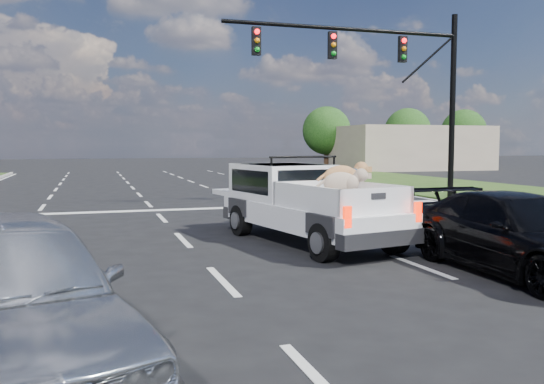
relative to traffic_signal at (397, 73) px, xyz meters
The scene contains 10 objects.
ground 13.58m from the traffic_signal, 124.43° to the right, with size 160.00×160.00×0.00m, color black.
road_markings 9.46m from the traffic_signal, 151.33° to the right, with size 17.75×60.00×0.01m.
traffic_signal is the anchor object (origin of this frame).
building_right 27.93m from the traffic_signal, 57.79° to the left, with size 12.00×7.00×3.60m, color tan.
tree_far_d 28.91m from the traffic_signal, 72.25° to the left, with size 4.20×4.20×5.40m.
tree_far_e 32.26m from the traffic_signal, 58.57° to the left, with size 4.20×4.20×5.40m.
tree_far_f 35.76m from the traffic_signal, 50.34° to the left, with size 4.20×4.20×5.40m.
pickup_truck 10.63m from the traffic_signal, 130.71° to the right, with size 2.72×5.23×1.87m.
silver_sedan 18.36m from the traffic_signal, 130.41° to the right, with size 1.84×4.57×1.56m, color #BABDC1.
black_coupe 12.85m from the traffic_signal, 110.17° to the right, with size 1.84×4.52×1.31m, color black.
Camera 1 is at (-3.65, -8.58, 2.11)m, focal length 38.00 mm.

